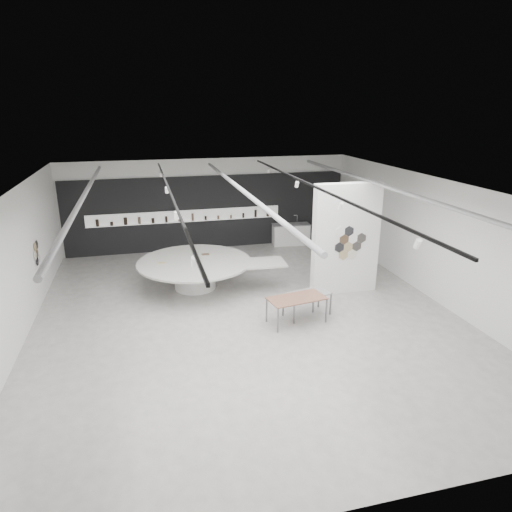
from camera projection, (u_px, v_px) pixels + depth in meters
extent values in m
cube|color=#B0ACA6|center=(247.00, 315.00, 13.40)|extent=(12.00, 14.00, 0.01)
cube|color=silver|center=(246.00, 186.00, 12.20)|extent=(12.00, 14.00, 0.01)
cube|color=white|center=(209.00, 204.00, 19.25)|extent=(12.00, 0.01, 3.80)
cube|color=white|center=(360.00, 405.00, 6.36)|extent=(12.00, 0.01, 3.80)
cube|color=white|center=(434.00, 239.00, 14.21)|extent=(0.01, 14.00, 3.80)
cube|color=white|center=(13.00, 272.00, 11.40)|extent=(0.01, 14.00, 3.80)
cylinder|color=#939396|center=(83.00, 197.00, 11.74)|extent=(0.12, 12.00, 0.12)
cylinder|color=#939396|center=(242.00, 190.00, 12.72)|extent=(0.12, 12.00, 0.12)
cylinder|color=#939396|center=(378.00, 184.00, 13.70)|extent=(0.12, 12.00, 0.12)
cube|color=black|center=(171.00, 194.00, 11.77)|extent=(0.05, 13.00, 0.06)
cylinder|color=white|center=(194.00, 262.00, 7.23)|extent=(0.11, 0.18, 0.21)
cylinder|color=white|center=(177.00, 215.00, 10.26)|extent=(0.11, 0.18, 0.21)
cylinder|color=white|center=(167.00, 190.00, 13.30)|extent=(0.11, 0.18, 0.21)
cylinder|color=white|center=(161.00, 174.00, 16.33)|extent=(0.11, 0.18, 0.21)
cube|color=black|center=(316.00, 187.00, 12.70)|extent=(0.05, 13.00, 0.06)
cylinder|color=white|center=(418.00, 244.00, 8.16)|extent=(0.11, 0.18, 0.21)
cylinder|color=white|center=(341.00, 206.00, 11.20)|extent=(0.11, 0.18, 0.21)
cylinder|color=white|center=(297.00, 184.00, 14.23)|extent=(0.11, 0.18, 0.21)
cylinder|color=white|center=(268.00, 170.00, 17.27)|extent=(0.11, 0.18, 0.21)
cylinder|color=black|center=(37.00, 261.00, 13.88)|extent=(0.03, 0.28, 0.28)
cylinder|color=white|center=(39.00, 259.00, 14.12)|extent=(0.03, 0.28, 0.28)
cylinder|color=brown|center=(37.00, 253.00, 13.93)|extent=(0.03, 0.28, 0.28)
cylinder|color=beige|center=(35.00, 255.00, 13.69)|extent=(0.03, 0.28, 0.28)
cylinder|color=tan|center=(35.00, 247.00, 13.74)|extent=(0.03, 0.28, 0.28)
cylinder|color=black|center=(37.00, 245.00, 13.98)|extent=(0.03, 0.28, 0.28)
cube|color=black|center=(209.00, 212.00, 19.30)|extent=(11.80, 0.10, 3.10)
cube|color=white|center=(186.00, 216.00, 19.02)|extent=(8.00, 0.06, 0.46)
cube|color=white|center=(186.00, 221.00, 19.04)|extent=(8.00, 0.18, 0.02)
cylinder|color=black|center=(97.00, 223.00, 18.16)|extent=(0.13, 0.13, 0.29)
cylinder|color=black|center=(112.00, 224.00, 18.31)|extent=(0.13, 0.13, 0.15)
cylinder|color=black|center=(125.00, 221.00, 18.42)|extent=(0.14, 0.14, 0.30)
cylinder|color=brown|center=(139.00, 220.00, 18.54)|extent=(0.12, 0.12, 0.29)
cylinder|color=black|center=(153.00, 221.00, 18.68)|extent=(0.12, 0.12, 0.21)
cylinder|color=black|center=(166.00, 219.00, 18.80)|extent=(0.10, 0.10, 0.25)
cylinder|color=brown|center=(180.00, 218.00, 18.92)|extent=(0.12, 0.12, 0.30)
cylinder|color=brown|center=(193.00, 217.00, 19.05)|extent=(0.10, 0.10, 0.31)
cylinder|color=black|center=(206.00, 218.00, 19.20)|extent=(0.09, 0.09, 0.17)
cylinder|color=brown|center=(218.00, 217.00, 19.33)|extent=(0.10, 0.10, 0.16)
cylinder|color=brown|center=(231.00, 217.00, 19.45)|extent=(0.09, 0.09, 0.15)
cylinder|color=black|center=(243.00, 215.00, 19.57)|extent=(0.09, 0.09, 0.21)
cylinder|color=black|center=(256.00, 213.00, 19.68)|extent=(0.11, 0.11, 0.31)
cylinder|color=black|center=(268.00, 213.00, 19.81)|extent=(0.11, 0.11, 0.29)
cube|color=white|center=(346.00, 239.00, 14.57)|extent=(2.20, 0.35, 3.60)
cylinder|color=tan|center=(348.00, 247.00, 14.46)|extent=(0.34, 0.03, 0.34)
cylinder|color=black|center=(357.00, 246.00, 14.53)|extent=(0.34, 0.03, 0.34)
cylinder|color=black|center=(339.00, 247.00, 14.39)|extent=(0.34, 0.03, 0.34)
cylinder|color=white|center=(353.00, 239.00, 14.41)|extent=(0.34, 0.03, 0.34)
cylinder|color=brown|center=(344.00, 239.00, 14.34)|extent=(0.34, 0.03, 0.34)
cylinder|color=beige|center=(352.00, 254.00, 14.58)|extent=(0.34, 0.03, 0.34)
cylinder|color=tan|center=(343.00, 255.00, 14.51)|extent=(0.34, 0.03, 0.34)
cylinder|color=black|center=(361.00, 238.00, 14.48)|extent=(0.34, 0.03, 0.34)
cylinder|color=black|center=(349.00, 231.00, 14.30)|extent=(0.34, 0.03, 0.34)
cylinder|color=white|center=(340.00, 232.00, 14.23)|extent=(0.34, 0.03, 0.34)
cylinder|color=white|center=(195.00, 275.00, 15.28)|extent=(1.44, 1.44, 0.89)
cylinder|color=#B8B7AE|center=(194.00, 262.00, 15.13)|extent=(4.00, 4.00, 0.06)
cube|color=#B8B7AE|center=(259.00, 263.00, 15.02)|extent=(1.74, 1.15, 0.06)
cube|color=tan|center=(162.00, 263.00, 14.93)|extent=(0.27, 0.20, 0.01)
cube|color=brown|center=(205.00, 254.00, 15.78)|extent=(0.27, 0.20, 0.01)
cube|color=brown|center=(297.00, 298.00, 12.76)|extent=(1.72, 1.06, 0.03)
cube|color=slate|center=(278.00, 321.00, 12.27)|extent=(0.05, 0.05, 0.72)
cube|color=slate|center=(267.00, 310.00, 12.90)|extent=(0.05, 0.05, 0.72)
cube|color=slate|center=(326.00, 311.00, 12.85)|extent=(0.05, 0.05, 0.72)
cube|color=slate|center=(313.00, 301.00, 13.48)|extent=(0.05, 0.05, 0.72)
cube|color=gray|center=(307.00, 294.00, 13.21)|extent=(1.47, 0.98, 0.03)
cube|color=slate|center=(294.00, 313.00, 12.78)|extent=(0.05, 0.05, 0.66)
cube|color=slate|center=(283.00, 305.00, 13.28)|extent=(0.05, 0.05, 0.66)
cube|color=slate|center=(331.00, 304.00, 13.36)|extent=(0.05, 0.05, 0.66)
cube|color=slate|center=(319.00, 297.00, 13.85)|extent=(0.05, 0.05, 0.66)
cube|color=white|center=(291.00, 235.00, 20.08)|extent=(1.64, 0.72, 0.90)
cube|color=gray|center=(291.00, 224.00, 19.93)|extent=(1.68, 0.76, 0.03)
cylinder|color=silver|center=(297.00, 219.00, 20.06)|extent=(0.03, 0.03, 0.36)
cylinder|color=silver|center=(295.00, 215.00, 19.99)|extent=(0.16, 0.04, 0.02)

